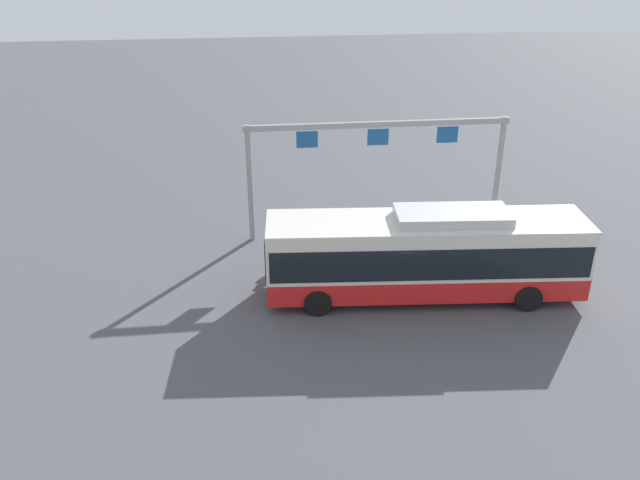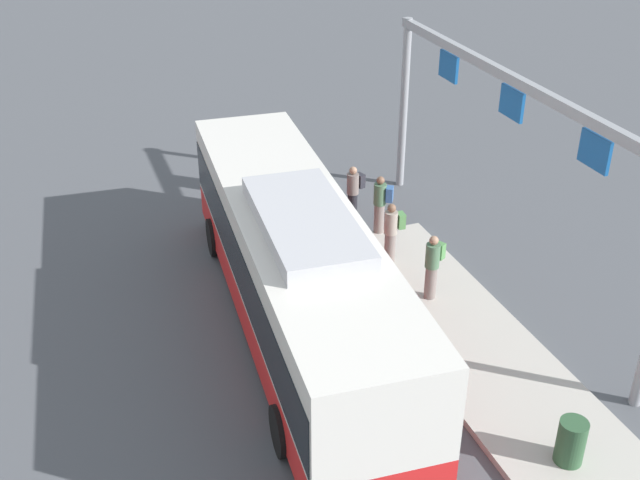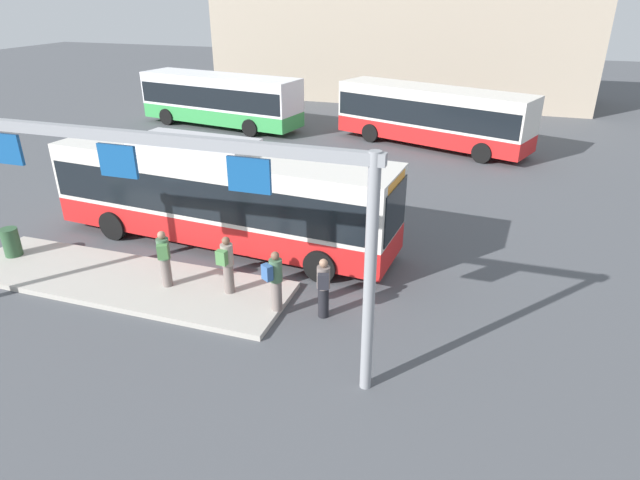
{
  "view_description": "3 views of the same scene",
  "coord_description": "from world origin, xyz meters",
  "px_view_note": "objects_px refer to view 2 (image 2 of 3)",
  "views": [
    {
      "loc": [
        6.33,
        20.95,
        12.92
      ],
      "look_at": [
        3.72,
        -1.58,
        1.76
      ],
      "focal_mm": 37.1,
      "sensor_mm": 36.0,
      "label": 1
    },
    {
      "loc": [
        -13.93,
        4.62,
        10.66
      ],
      "look_at": [
        1.55,
        -1.15,
        1.34
      ],
      "focal_mm": 44.2,
      "sensor_mm": 36.0,
      "label": 2
    },
    {
      "loc": [
        8.23,
        -14.6,
        7.77
      ],
      "look_at": [
        3.94,
        -1.65,
        1.39
      ],
      "focal_mm": 30.23,
      "sensor_mm": 36.0,
      "label": 3
    }
  ],
  "objects_px": {
    "person_waiting_near": "(354,192)",
    "trash_bin": "(571,442)",
    "bus_main": "(295,263)",
    "person_waiting_far": "(433,265)",
    "person_boarding": "(381,203)",
    "person_waiting_mid": "(392,232)"
  },
  "relations": [
    {
      "from": "person_waiting_near",
      "to": "trash_bin",
      "type": "relative_size",
      "value": 1.86
    },
    {
      "from": "person_waiting_mid",
      "to": "trash_bin",
      "type": "relative_size",
      "value": 1.86
    },
    {
      "from": "bus_main",
      "to": "person_boarding",
      "type": "height_order",
      "value": "bus_main"
    },
    {
      "from": "person_waiting_near",
      "to": "trash_bin",
      "type": "height_order",
      "value": "person_waiting_near"
    },
    {
      "from": "bus_main",
      "to": "person_waiting_far",
      "type": "distance_m",
      "value": 3.49
    },
    {
      "from": "bus_main",
      "to": "trash_bin",
      "type": "bearing_deg",
      "value": -145.9
    },
    {
      "from": "person_boarding",
      "to": "person_waiting_mid",
      "type": "distance_m",
      "value": 1.62
    },
    {
      "from": "person_waiting_near",
      "to": "trash_bin",
      "type": "xyz_separation_m",
      "value": [
        -10.26,
        0.05,
        -0.28
      ]
    },
    {
      "from": "bus_main",
      "to": "person_boarding",
      "type": "bearing_deg",
      "value": -42.4
    },
    {
      "from": "trash_bin",
      "to": "person_boarding",
      "type": "bearing_deg",
      "value": -2.18
    },
    {
      "from": "person_boarding",
      "to": "person_waiting_near",
      "type": "distance_m",
      "value": 1.25
    },
    {
      "from": "person_waiting_far",
      "to": "trash_bin",
      "type": "xyz_separation_m",
      "value": [
        -5.68,
        0.16,
        -0.44
      ]
    },
    {
      "from": "bus_main",
      "to": "person_waiting_near",
      "type": "height_order",
      "value": "bus_main"
    },
    {
      "from": "person_boarding",
      "to": "person_waiting_far",
      "type": "relative_size",
      "value": 1.0
    },
    {
      "from": "person_waiting_near",
      "to": "person_waiting_mid",
      "type": "distance_m",
      "value": 2.78
    },
    {
      "from": "person_waiting_near",
      "to": "trash_bin",
      "type": "bearing_deg",
      "value": 72.99
    },
    {
      "from": "person_waiting_mid",
      "to": "person_waiting_far",
      "type": "xyz_separation_m",
      "value": [
        -1.81,
        -0.22,
        0.0
      ]
    },
    {
      "from": "bus_main",
      "to": "person_waiting_far",
      "type": "xyz_separation_m",
      "value": [
        0.0,
        -3.4,
        -0.76
      ]
    },
    {
      "from": "person_waiting_near",
      "to": "bus_main",
      "type": "bearing_deg",
      "value": 37.54
    },
    {
      "from": "person_waiting_near",
      "to": "person_waiting_mid",
      "type": "relative_size",
      "value": 1.0
    },
    {
      "from": "bus_main",
      "to": "person_boarding",
      "type": "distance_m",
      "value": 4.99
    },
    {
      "from": "person_boarding",
      "to": "bus_main",
      "type": "bearing_deg",
      "value": 75.16
    }
  ]
}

